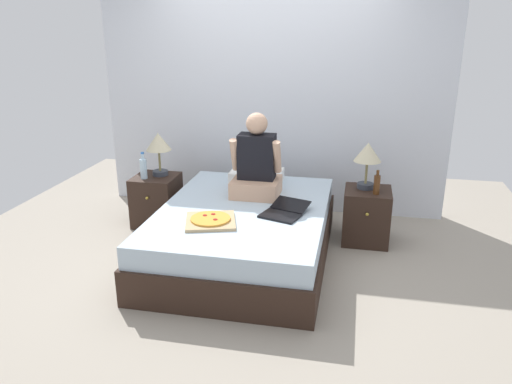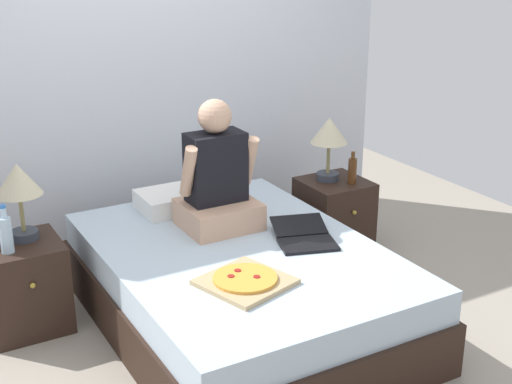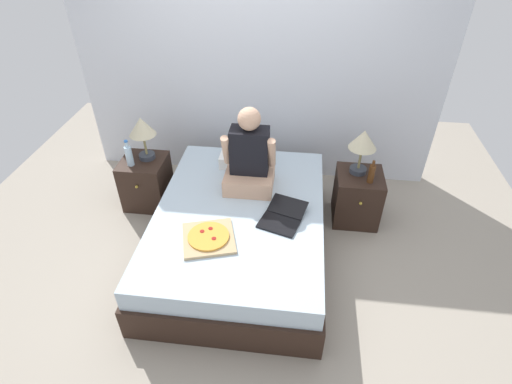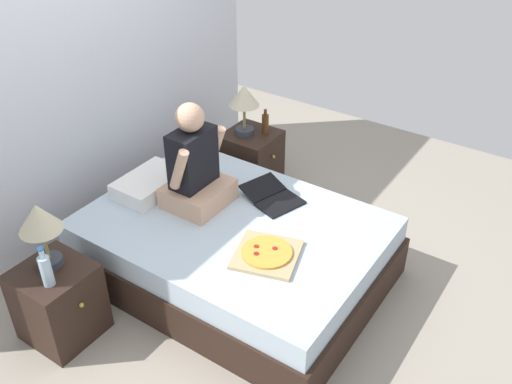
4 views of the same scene
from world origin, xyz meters
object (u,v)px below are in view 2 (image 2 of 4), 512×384
nightstand_right (334,216)px  lamp_on_right_nightstand (329,135)px  laptop (305,238)px  lamp_on_left_nightstand (18,185)px  pizza_box (245,281)px  nightstand_left (25,285)px  beer_bottle (352,170)px  person_seated (217,181)px  bed (240,287)px  water_bottle (6,234)px

nightstand_right → lamp_on_right_nightstand: size_ratio=1.17×
lamp_on_right_nightstand → laptop: size_ratio=0.92×
lamp_on_left_nightstand → nightstand_right: size_ratio=0.85×
laptop → pizza_box: bearing=-151.7°
nightstand_left → beer_bottle: 2.27m
nightstand_left → beer_bottle: bearing=-2.6°
beer_bottle → person_seated: person_seated is taller
beer_bottle → lamp_on_right_nightstand: bearing=123.7°
nightstand_right → pizza_box: 1.63m
beer_bottle → laptop: (-0.78, -0.59, -0.11)m
lamp_on_right_nightstand → beer_bottle: lamp_on_right_nightstand is taller
nightstand_right → lamp_on_right_nightstand: lamp_on_right_nightstand is taller
bed → nightstand_right: bearing=28.8°
person_seated → laptop: bearing=-54.0°
water_bottle → nightstand_right: bearing=2.3°
bed → pizza_box: bearing=-115.0°
beer_bottle → pizza_box: size_ratio=0.46×
bed → lamp_on_left_nightstand: bearing=148.2°
bed → nightstand_right: (1.08, 0.60, 0.02)m
nightstand_right → pizza_box: pizza_box is taller
bed → nightstand_left: 1.24m
lamp_on_left_nightstand → lamp_on_right_nightstand: (2.10, 0.00, 0.00)m
nightstand_right → person_seated: size_ratio=0.68×
lamp_on_left_nightstand → water_bottle: (-0.12, -0.14, -0.22)m
nightstand_left → person_seated: 1.26m
water_bottle → laptop: 1.66m
water_bottle → nightstand_left: bearing=48.3°
laptop → water_bottle: bearing=158.6°
nightstand_left → bed: bearing=-28.8°
nightstand_right → lamp_on_right_nightstand: 0.59m
nightstand_right → pizza_box: bearing=-141.9°
nightstand_left → beer_bottle: beer_bottle is taller
person_seated → laptop: 0.62m
laptop → beer_bottle: bearing=37.2°
beer_bottle → laptop: 0.99m
nightstand_left → water_bottle: size_ratio=1.91×
bed → beer_bottle: beer_bottle is taller
water_bottle → pizza_box: 1.34m
nightstand_left → laptop: bearing=-25.4°
beer_bottle → person_seated: size_ratio=0.29×
pizza_box → nightstand_right: bearing=38.1°
bed → water_bottle: water_bottle is taller
laptop → pizza_box: (-0.56, -0.30, -0.00)m
nightstand_left → lamp_on_right_nightstand: (2.14, 0.05, 0.59)m
nightstand_left → beer_bottle: size_ratio=2.29×
nightstand_right → pizza_box: size_ratio=1.06×
laptop → pizza_box: laptop is taller
lamp_on_left_nightstand → laptop: lamp_on_left_nightstand is taller
person_seated → pizza_box: (-0.23, -0.76, -0.27)m
water_bottle → beer_bottle: size_ratio=1.20×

